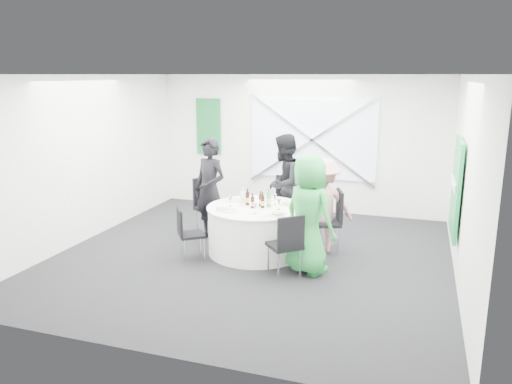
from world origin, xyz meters
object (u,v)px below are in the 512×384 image
(chair_front_right, at_px, (287,241))
(chair_front_left, at_px, (187,230))
(chair_back_left, at_px, (208,202))
(person_woman_pink, at_px, (323,205))
(person_man_back, at_px, (284,184))
(person_man_back_left, at_px, (210,190))
(person_woman_green, at_px, (309,215))
(chair_back, at_px, (285,199))
(chair_back_right, at_px, (331,216))
(clear_water_bottle, at_px, (243,199))
(banquet_table, at_px, (256,230))
(green_water_bottle, at_px, (269,199))

(chair_front_right, height_order, chair_front_left, chair_front_right)
(chair_back_left, relative_size, person_woman_pink, 0.68)
(person_man_back, bearing_deg, chair_front_right, 23.91)
(person_man_back_left, relative_size, person_woman_green, 1.03)
(chair_back, relative_size, chair_front_right, 1.09)
(chair_back_right, height_order, clear_water_bottle, clear_water_bottle)
(chair_back_right, bearing_deg, person_woman_pink, -121.78)
(person_man_back_left, height_order, person_woman_pink, person_man_back_left)
(chair_front_left, distance_m, person_woman_green, 1.91)
(chair_back_right, bearing_deg, banquet_table, -90.00)
(person_man_back_left, bearing_deg, clear_water_bottle, -4.92)
(person_woman_pink, bearing_deg, chair_back_left, -28.24)
(person_woman_pink, bearing_deg, clear_water_bottle, -4.32)
(banquet_table, distance_m, person_woman_green, 1.20)
(green_water_bottle, bearing_deg, chair_back_left, 157.13)
(chair_front_left, bearing_deg, clear_water_bottle, -81.61)
(chair_back_right, relative_size, green_water_bottle, 3.38)
(person_woman_green, relative_size, green_water_bottle, 5.70)
(person_man_back_left, bearing_deg, person_woman_pink, 22.66)
(green_water_bottle, bearing_deg, person_man_back, 92.40)
(chair_back_right, relative_size, person_woman_green, 0.59)
(chair_back, relative_size, chair_front_left, 1.23)
(chair_front_left, bearing_deg, chair_back_left, -27.26)
(person_woman_pink, bearing_deg, chair_back_right, 144.11)
(person_man_back, bearing_deg, chair_front_left, -23.00)
(clear_water_bottle, bearing_deg, green_water_bottle, 7.85)
(chair_front_right, distance_m, clear_water_bottle, 1.33)
(person_man_back_left, bearing_deg, banquet_table, -0.00)
(person_woman_pink, relative_size, person_woman_green, 0.88)
(person_woman_pink, distance_m, clear_water_bottle, 1.29)
(chair_back_right, relative_size, chair_front_left, 1.24)
(chair_front_left, height_order, person_man_back_left, person_man_back_left)
(chair_front_right, relative_size, person_woman_pink, 0.61)
(chair_front_left, height_order, person_woman_pink, person_woman_pink)
(chair_back_left, height_order, person_man_back, person_man_back)
(person_man_back, xyz_separation_m, green_water_bottle, (0.04, -1.07, -0.02))
(chair_front_left, distance_m, clear_water_bottle, 1.03)
(person_woman_green, distance_m, green_water_bottle, 0.97)
(green_water_bottle, bearing_deg, banquet_table, -160.70)
(person_man_back_left, bearing_deg, chair_back_left, 140.96)
(chair_back_right, bearing_deg, chair_back_left, -114.63)
(chair_back_left, distance_m, person_man_back, 1.38)
(banquet_table, bearing_deg, chair_back, 83.66)
(banquet_table, distance_m, green_water_bottle, 0.54)
(chair_front_right, relative_size, chair_front_left, 1.13)
(chair_front_right, height_order, person_man_back_left, person_man_back_left)
(chair_back_right, xyz_separation_m, person_woman_green, (-0.17, -0.92, 0.26))
(chair_front_right, relative_size, person_man_back, 0.52)
(chair_front_right, xyz_separation_m, person_man_back_left, (-1.68, 1.21, 0.34))
(person_man_back, bearing_deg, clear_water_bottle, -10.77)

